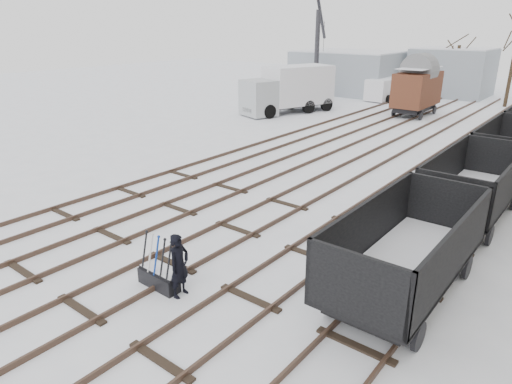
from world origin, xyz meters
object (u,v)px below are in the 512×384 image
Objects in this scene: crane at (317,73)px; box_van_wagon at (417,88)px; freight_wagon_a at (406,263)px; worker at (179,266)px; lorry at (289,89)px; panel_van at (386,89)px; ground_frame at (159,278)px.

box_van_wagon is at bearing -36.64° from crane.
freight_wagon_a is at bearing -70.23° from box_van_wagon.
box_van_wagon is (-4.24, 28.31, 1.23)m from worker.
crane reaches higher than lorry.
box_van_wagon reaches higher than panel_van.
panel_van is 6.53m from crane.
ground_frame is at bearing -44.46° from lorry.
worker is at bearing -141.44° from freight_wagon_a.
ground_frame is 0.85× the size of worker.
box_van_wagon is 10.94m from crane.
box_van_wagon is 7.61m from panel_van.
panel_van is at bearing 104.69° from ground_frame.
worker is 0.37× the size of box_van_wagon.
freight_wagon_a is 1.27× the size of panel_van.
panel_van is (-8.35, 34.18, 0.75)m from ground_frame.
freight_wagon_a is at bearing -56.91° from worker.
freight_wagon_a is at bearing 36.09° from ground_frame.
crane is (-2.23, 7.88, 0.49)m from lorry.
panel_van is at bearing 5.49° from crane.
freight_wagon_a is at bearing -30.19° from lorry.
box_van_wagon reaches higher than ground_frame.
worker is 35.27m from panel_van.
ground_frame is at bearing 92.12° from worker.
lorry reaches higher than ground_frame.
panel_van is at bearing 114.16° from freight_wagon_a.
lorry is 11.36m from panel_van.
box_van_wagon is 0.53× the size of crane.
ground_frame is 0.18× the size of lorry.
lorry is at bearing 22.88° from worker.
crane is at bearing 125.12° from freight_wagon_a.
worker is at bearing -86.12° from crane.
crane reaches higher than ground_frame.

